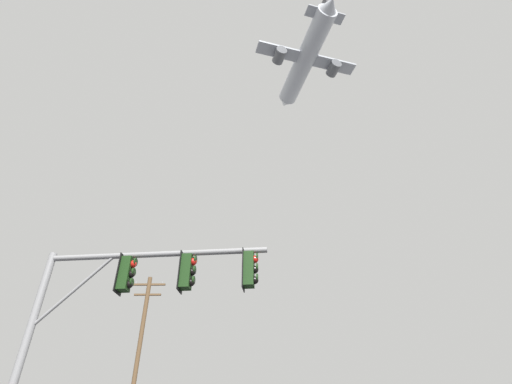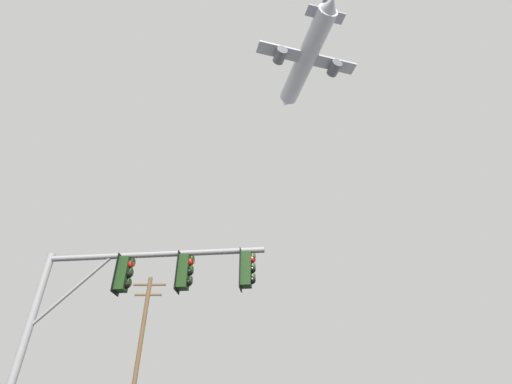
# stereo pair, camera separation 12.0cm
# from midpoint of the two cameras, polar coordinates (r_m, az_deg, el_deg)

# --- Properties ---
(signal_pole_near) EXTENTS (6.01, 0.80, 5.66)m
(signal_pole_near) POSITION_cam_midpoint_polar(r_m,az_deg,el_deg) (10.62, -18.17, -14.41)
(signal_pole_near) COLOR gray
(signal_pole_near) RESTS_ON ground
(utility_pole) EXTENTS (2.20, 0.28, 10.78)m
(utility_pole) POSITION_cam_midpoint_polar(r_m,az_deg,el_deg) (26.74, -16.88, -22.31)
(utility_pole) COLOR brown
(utility_pole) RESTS_ON ground
(airplane) EXTENTS (16.07, 20.80, 5.73)m
(airplane) POSITION_cam_midpoint_polar(r_m,az_deg,el_deg) (64.92, 7.46, 18.92)
(airplane) COLOR #B7BCC6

